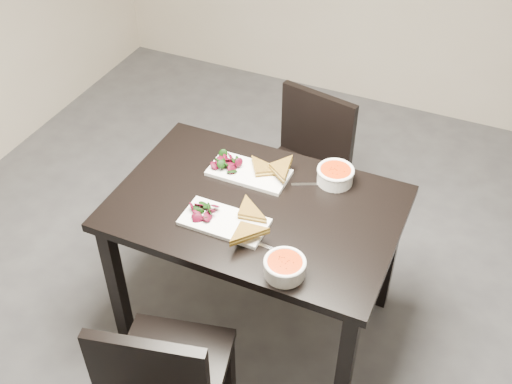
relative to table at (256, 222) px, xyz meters
The scene contains 14 objects.
room_shell 1.30m from the table, 35.05° to the right, with size 5.02×5.02×2.81m.
table is the anchor object (origin of this frame).
chair_near 0.76m from the table, 93.33° to the right, with size 0.50×0.50×0.85m.
chair_far 0.69m from the table, 91.86° to the left, with size 0.50×0.50×0.85m.
plate_near 0.20m from the table, 114.12° to the right, with size 0.35×0.18×0.02m, color white.
sandwich_near 0.20m from the table, 92.16° to the right, with size 0.18×0.13×0.06m, color olive, non-canonical shape.
salad_near 0.27m from the table, 137.31° to the right, with size 0.11×0.10×0.05m, color black, non-canonical shape.
soup_bowl_near 0.42m from the table, 50.59° to the right, with size 0.16×0.16×0.07m.
cutlery_near 0.27m from the table, 56.15° to the right, with size 0.18×0.02×0.00m, color silver.
plate_far 0.23m from the table, 122.74° to the left, with size 0.36×0.18×0.02m, color white.
sandwich_far 0.22m from the table, 106.25° to the left, with size 0.18×0.13×0.06m, color olive, non-canonical shape.
salad_far 0.31m from the table, 140.72° to the left, with size 0.11×0.10×0.05m, color black, non-canonical shape.
soup_bowl_far 0.40m from the table, 47.66° to the left, with size 0.16×0.16×0.07m.
cutlery_far 0.29m from the table, 52.21° to the left, with size 0.18×0.02×0.00m, color silver.
Camera 1 is at (0.34, -1.46, 2.50)m, focal length 43.62 mm.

